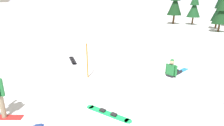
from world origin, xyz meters
The scene contains 9 objects.
ground_plane centered at (0.00, 0.00, 0.00)m, with size 800.00×800.00×0.00m, color white.
snowboarder_midground centered at (1.27, 4.40, 0.32)m, with size 1.16×1.78×0.93m.
loose_snowboard_near_left centered at (-4.92, 4.78, 0.02)m, with size 1.38×1.56×0.09m.
loose_snowboard_near_right centered at (-0.55, 0.00, 0.02)m, with size 1.81×0.63×0.09m.
trail_marker_pole centered at (-2.69, 2.63, 0.87)m, with size 0.06×0.06×1.74m, color orange.
pine_tree_short centered at (-0.18, 28.23, 3.51)m, with size 2.35×2.35×6.45m.
pine_tree_tall centered at (2.74, 28.41, 2.88)m, with size 2.10×2.10×5.29m.
pine_tree_slender centered at (5.63, 24.40, 2.56)m, with size 1.62×1.62×4.70m.
pine_tree_broad centered at (5.60, 21.47, 2.41)m, with size 1.95×1.95×4.43m.
Camera 1 is at (1.54, -5.12, 3.66)m, focal length 30.16 mm.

